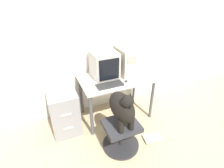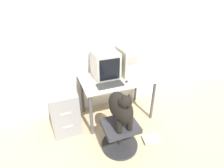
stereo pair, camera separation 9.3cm
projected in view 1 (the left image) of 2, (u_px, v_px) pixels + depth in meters
ground_plane at (124, 126)px, 2.92m from camera, size 12.00×12.00×0.00m
wall_back at (106, 38)px, 2.89m from camera, size 8.00×0.05×2.60m
desk at (116, 83)px, 2.88m from camera, size 1.17×0.70×0.75m
crt_monitor at (104, 65)px, 2.76m from camera, size 0.39×0.42×0.42m
pc_tower at (124, 61)px, 2.87m from camera, size 0.21×0.46×0.44m
keyboard at (110, 85)px, 2.60m from camera, size 0.40×0.17×0.03m
computer_mouse at (126, 81)px, 2.69m from camera, size 0.06×0.04×0.04m
office_chair at (121, 134)px, 2.47m from camera, size 0.53×0.53×0.42m
dog at (122, 107)px, 2.22m from camera, size 0.27×0.52×0.56m
filing_cabinet at (64, 111)px, 2.73m from camera, size 0.42×0.56×0.71m
book_stack_floor at (152, 138)px, 2.68m from camera, size 0.28×0.22×0.04m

